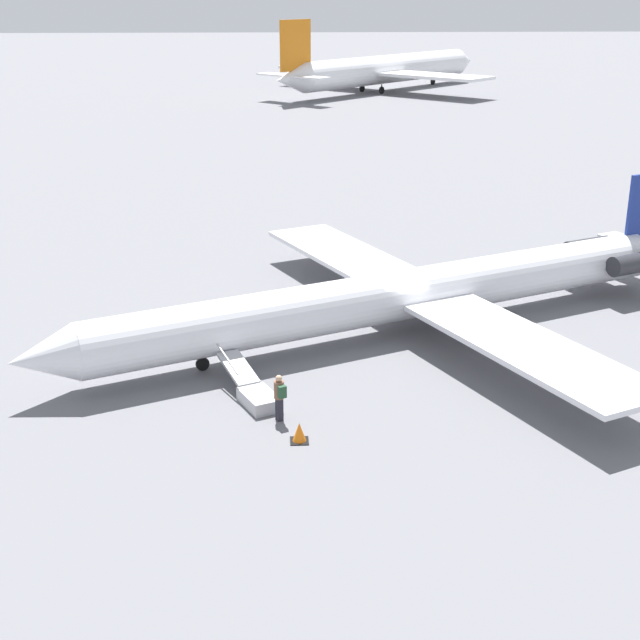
# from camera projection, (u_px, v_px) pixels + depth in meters

# --- Properties ---
(ground_plane) EXTENTS (600.00, 600.00, 0.00)m
(ground_plane) POSITION_uv_depth(u_px,v_px,m) (396.00, 332.00, 39.91)
(ground_plane) COLOR slate
(airplane_main) EXTENTS (31.57, 25.17, 5.86)m
(airplane_main) POSITION_uv_depth(u_px,v_px,m) (415.00, 293.00, 39.69)
(airplane_main) COLOR silver
(airplane_main) RESTS_ON ground
(airplane_far_right) EXTENTS (37.36, 38.10, 10.76)m
(airplane_far_right) POSITION_uv_depth(u_px,v_px,m) (384.00, 69.00, 133.53)
(airplane_far_right) COLOR white
(airplane_far_right) RESTS_ON ground
(boarding_stairs) EXTENTS (2.59, 4.07, 1.53)m
(boarding_stairs) POSITION_uv_depth(u_px,v_px,m) (255.00, 393.00, 33.07)
(boarding_stairs) COLOR #B2B2B7
(boarding_stairs) RESTS_ON ground
(passenger) EXTENTS (0.46, 0.57, 1.74)m
(passenger) POSITION_uv_depth(u_px,v_px,m) (279.00, 395.00, 31.41)
(passenger) COLOR #23232D
(passenger) RESTS_ON ground
(traffic_cone_near_stairs) EXTENTS (0.63, 0.63, 0.70)m
(traffic_cone_near_stairs) POSITION_uv_depth(u_px,v_px,m) (299.00, 433.00, 30.17)
(traffic_cone_near_stairs) COLOR black
(traffic_cone_near_stairs) RESTS_ON ground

